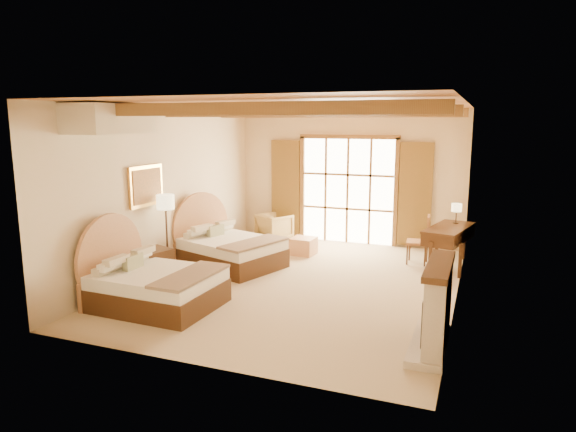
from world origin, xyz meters
The scene contains 19 objects.
floor centered at (0.00, 0.00, 0.00)m, with size 7.00×7.00×0.00m, color #C7AC88.
wall_back centered at (0.00, 3.50, 1.60)m, with size 5.50×5.50×0.00m, color beige.
wall_left centered at (-2.75, 0.00, 1.60)m, with size 7.00×7.00×0.00m, color beige.
wall_right centered at (2.75, 0.00, 1.60)m, with size 7.00×7.00×0.00m, color beige.
ceiling centered at (0.00, 0.00, 3.20)m, with size 7.00×7.00×0.00m, color #AA6B39.
ceiling_beams centered at (0.00, 0.00, 3.08)m, with size 5.39×4.60×0.18m, color brown, non-canonical shape.
french_doors centered at (0.00, 3.44, 1.25)m, with size 3.95×0.08×2.60m.
fireplace centered at (2.60, -2.00, 0.51)m, with size 0.46×1.40×1.16m.
painting centered at (-2.70, -0.75, 1.75)m, with size 0.06×0.95×0.75m.
canopy_valance centered at (-2.40, -2.00, 2.95)m, with size 0.70×1.40×0.45m, color beige.
bed_near centered at (-1.84, -1.97, 0.38)m, with size 1.95×1.50×1.26m.
bed_far centered at (-1.79, 0.50, 0.38)m, with size 2.34×1.97×1.26m.
nightstand centered at (-2.42, -1.02, 0.32)m, with size 0.54×0.54×0.65m, color #3F2A12.
floor_lamp centered at (-2.50, -0.47, 1.33)m, with size 0.33×0.33×1.56m.
armchair centered at (-1.73, 2.97, 0.33)m, with size 0.71×0.73×0.67m, color #A48447.
ottoman centered at (-0.60, 1.94, 0.19)m, with size 0.51×0.51×0.37m, color tan.
desk centered at (2.46, 2.06, 0.44)m, with size 0.99×1.65×0.83m.
desk_chair centered at (1.88, 2.09, 0.32)m, with size 0.48×0.48×1.02m.
desk_lamp centered at (2.57, 2.49, 1.14)m, with size 0.21×0.21×0.41m.
Camera 1 is at (3.07, -8.51, 2.92)m, focal length 32.00 mm.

